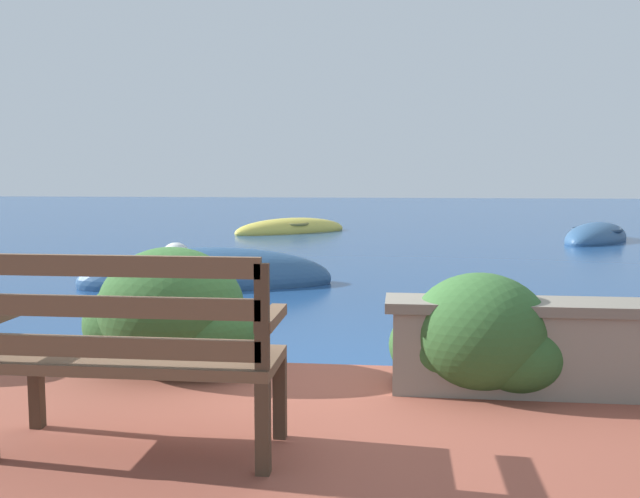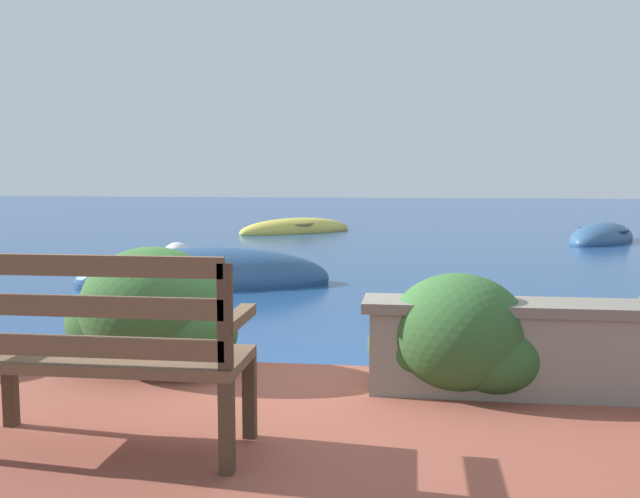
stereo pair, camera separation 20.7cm
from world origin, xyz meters
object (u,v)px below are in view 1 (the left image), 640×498
Objects in this scene: park_bench at (134,349)px; rowboat_mid at (596,238)px; rowboat_far at (291,230)px; rowboat_nearest at (207,280)px; mooring_buoy at (176,258)px.

park_bench is 14.39m from rowboat_mid.
rowboat_mid is 7.25m from rowboat_far.
park_bench is at bearing 7.49° from rowboat_mid.
rowboat_nearest is 1.16× the size of rowboat_mid.
rowboat_far reaches higher than mooring_buoy.
rowboat_nearest is 2.60m from mooring_buoy.
rowboat_far is (-0.21, 8.68, -0.02)m from rowboat_nearest.
rowboat_far is (-1.59, 14.84, -0.65)m from park_bench.
rowboat_far is at bearing -103.76° from rowboat_nearest.
rowboat_nearest is (-1.39, 6.16, -0.63)m from park_bench.
rowboat_nearest reaches higher than mooring_buoy.
rowboat_far is 6.44m from mooring_buoy.
rowboat_far is 5.36× the size of mooring_buoy.
rowboat_mid is (5.49, 13.28, -0.64)m from park_bench.
rowboat_far is at bearing -72.47° from rowboat_mid.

